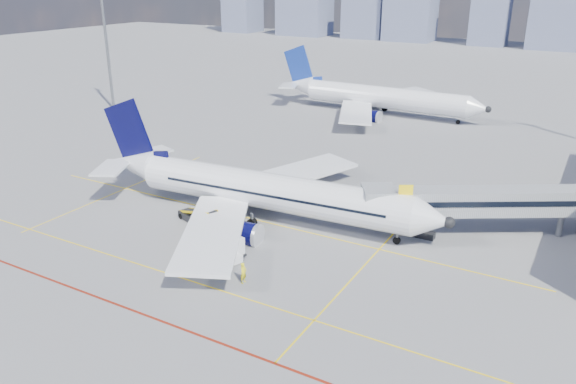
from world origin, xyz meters
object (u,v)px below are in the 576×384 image
object	(u,v)px
baggage_tug	(232,255)
belt_loader	(195,217)
second_aircraft	(376,97)
ramp_worker	(243,273)
main_aircraft	(257,190)
cargo_dolly	(226,244)

from	to	relation	value
baggage_tug	belt_loader	world-z (taller)	belt_loader
second_aircraft	belt_loader	distance (m)	58.40
second_aircraft	ramp_worker	bearing A→B (deg)	-76.25
main_aircraft	second_aircraft	distance (m)	54.08
baggage_tug	ramp_worker	xyz separation A→B (m)	(3.19, -2.73, 0.32)
baggage_tug	cargo_dolly	bearing A→B (deg)	165.24
second_aircraft	baggage_tug	distance (m)	64.57
second_aircraft	ramp_worker	world-z (taller)	second_aircraft
second_aircraft	cargo_dolly	distance (m)	63.64
belt_loader	ramp_worker	bearing A→B (deg)	-13.67
second_aircraft	baggage_tug	xyz separation A→B (m)	(10.56, -63.64, -2.57)
belt_loader	ramp_worker	world-z (taller)	belt_loader
cargo_dolly	baggage_tug	bearing A→B (deg)	-22.17
cargo_dolly	ramp_worker	bearing A→B (deg)	-28.27
main_aircraft	baggage_tug	distance (m)	10.93
main_aircraft	baggage_tug	size ratio (longest dim) A/B	19.15
baggage_tug	ramp_worker	world-z (taller)	ramp_worker
baggage_tug	cargo_dolly	world-z (taller)	cargo_dolly
second_aircraft	ramp_worker	distance (m)	67.82
baggage_tug	cargo_dolly	xyz separation A→B (m)	(-1.16, 0.74, 0.51)
belt_loader	second_aircraft	bearing A→B (deg)	112.68
main_aircraft	second_aircraft	size ratio (longest dim) A/B	0.98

